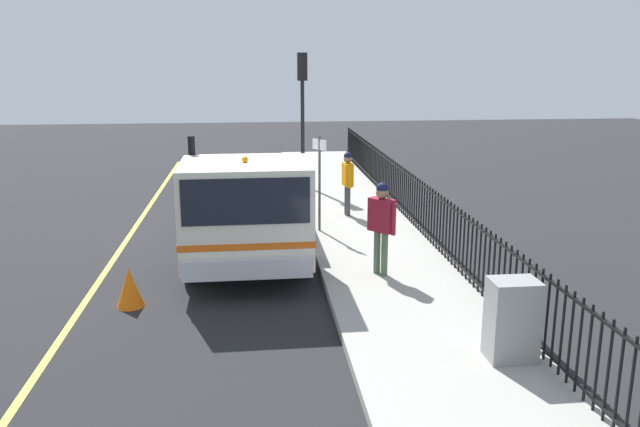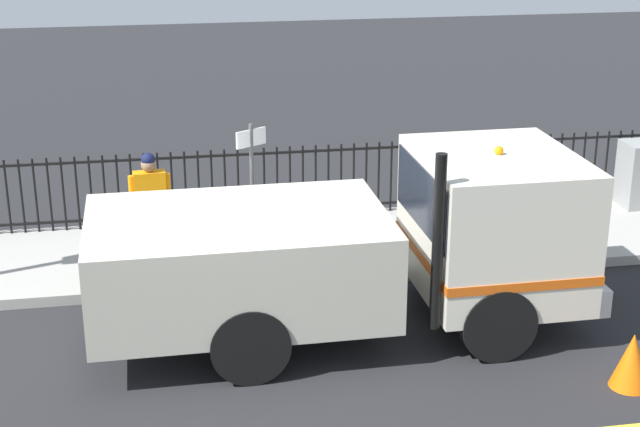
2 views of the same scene
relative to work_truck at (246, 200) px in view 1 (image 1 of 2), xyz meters
name	(u,v)px [view 1 (image 1 of 2)]	position (x,y,z in m)	size (l,w,h in m)	color
ground_plane	(237,232)	(-0.28, 2.11, -1.27)	(54.26, 54.26, 0.00)	#232326
sidewalk_slab	(361,225)	(2.83, 2.11, -1.19)	(2.81, 24.66, 0.16)	#A3A099
lane_marking	(130,235)	(-2.85, 2.11, -1.27)	(0.12, 22.20, 0.01)	yellow
work_truck	(246,200)	(0.00, 0.00, 0.00)	(2.49, 6.44, 2.69)	silver
worker_standing	(382,219)	(2.54, -1.80, -0.02)	(0.50, 0.53, 1.79)	maroon
pedestrian_distant	(348,177)	(2.60, 2.90, -0.09)	(0.25, 0.62, 1.67)	orange
iron_fence	(410,197)	(4.08, 2.11, -0.49)	(0.04, 21.00, 1.24)	black
traffic_light_near	(302,93)	(1.77, 7.03, 1.84)	(0.31, 0.22, 4.18)	black
utility_cabinet	(512,320)	(3.62, -5.45, -0.55)	(0.65, 0.49, 1.14)	gray
traffic_cone	(130,288)	(-2.00, -2.57, -0.93)	(0.48, 0.48, 0.68)	orange
street_sign	(320,172)	(1.71, 1.46, 0.30)	(0.29, 0.44, 2.27)	#4C4C4C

